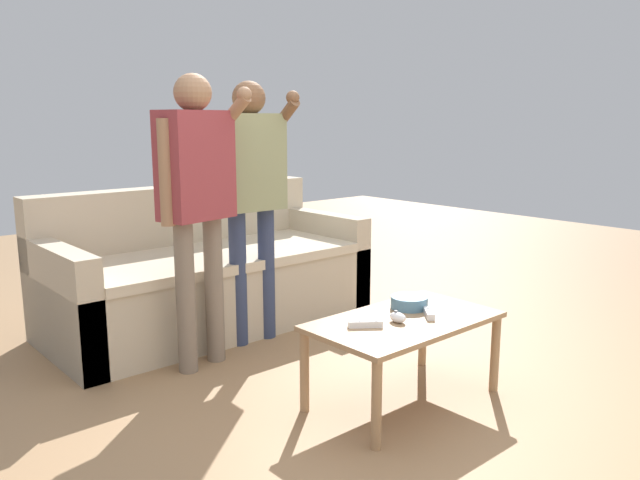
# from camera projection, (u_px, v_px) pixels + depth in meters

# --- Properties ---
(ground_plane) EXTENTS (12.00, 12.00, 0.00)m
(ground_plane) POSITION_uv_depth(u_px,v_px,m) (369.00, 410.00, 2.93)
(ground_plane) COLOR #93704C
(couch) EXTENTS (2.07, 0.95, 0.90)m
(couch) POSITION_uv_depth(u_px,v_px,m) (207.00, 277.00, 4.14)
(couch) COLOR #B7A88E
(couch) RESTS_ON ground
(coffee_table) EXTENTS (0.92, 0.53, 0.42)m
(coffee_table) POSITION_uv_depth(u_px,v_px,m) (404.00, 330.00, 2.96)
(coffee_table) COLOR #997551
(coffee_table) RESTS_ON ground
(snack_bowl) EXTENTS (0.19, 0.19, 0.06)m
(snack_bowl) POSITION_uv_depth(u_px,v_px,m) (409.00, 302.00, 3.11)
(snack_bowl) COLOR teal
(snack_bowl) RESTS_ON coffee_table
(game_remote_nunchuk) EXTENTS (0.06, 0.09, 0.05)m
(game_remote_nunchuk) POSITION_uv_depth(u_px,v_px,m) (398.00, 317.00, 2.89)
(game_remote_nunchuk) COLOR white
(game_remote_nunchuk) RESTS_ON coffee_table
(player_left) EXTENTS (0.50, 0.31, 1.58)m
(player_left) POSITION_uv_depth(u_px,v_px,m) (197.00, 187.00, 3.28)
(player_left) COLOR #756656
(player_left) RESTS_ON ground
(player_center) EXTENTS (0.46, 0.32, 1.56)m
(player_center) POSITION_uv_depth(u_px,v_px,m) (251.00, 182.00, 3.67)
(player_center) COLOR #2D3856
(player_center) RESTS_ON ground
(game_remote_wand_near) EXTENTS (0.15, 0.12, 0.03)m
(game_remote_wand_near) POSITION_uv_depth(u_px,v_px,m) (366.00, 324.00, 2.82)
(game_remote_wand_near) COLOR white
(game_remote_wand_near) RESTS_ON coffee_table
(game_remote_wand_far) EXTENTS (0.12, 0.13, 0.03)m
(game_remote_wand_far) POSITION_uv_depth(u_px,v_px,m) (429.00, 313.00, 2.98)
(game_remote_wand_far) COLOR white
(game_remote_wand_far) RESTS_ON coffee_table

